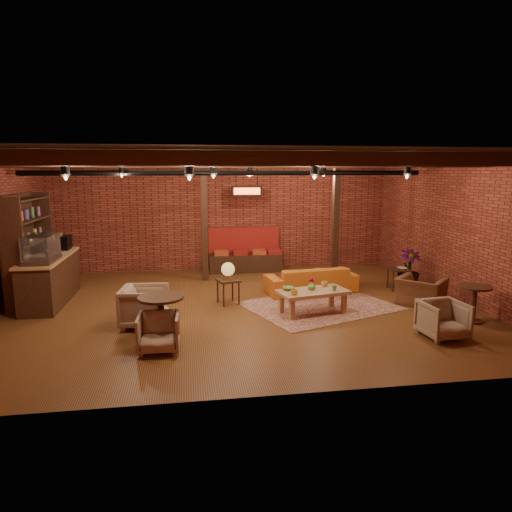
{
  "coord_description": "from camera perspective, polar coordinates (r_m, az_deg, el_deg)",
  "views": [
    {
      "loc": [
        -1.07,
        -9.44,
        2.91
      ],
      "look_at": [
        0.41,
        0.2,
        1.07
      ],
      "focal_mm": 32.0,
      "sensor_mm": 36.0,
      "label": 1
    }
  ],
  "objects": [
    {
      "name": "armchair_right",
      "position": [
        10.6,
        19.95,
        -3.64
      ],
      "size": [
        1.09,
        1.1,
        0.82
      ],
      "primitive_type": "imported",
      "rotation": [
        0.0,
        0.0,
        2.32
      ],
      "color": "brown",
      "rests_on": "floor"
    },
    {
      "name": "plant_counter",
      "position": [
        11.17,
        -23.83,
        1.03
      ],
      "size": [
        0.35,
        0.39,
        0.3
      ],
      "primitive_type": "imported",
      "color": "#337F33",
      "rests_on": "service_counter"
    },
    {
      "name": "round_table_left",
      "position": [
        7.98,
        -11.77,
        -6.77
      ],
      "size": [
        0.78,
        0.78,
        0.81
      ],
      "color": "black",
      "rests_on": "floor"
    },
    {
      "name": "post_left",
      "position": [
        12.12,
        -6.48,
        4.38
      ],
      "size": [
        0.16,
        0.16,
        3.2
      ],
      "primitive_type": "cube",
      "color": "black",
      "rests_on": "ground"
    },
    {
      "name": "service_sign",
      "position": [
        12.67,
        -1.16,
        8.11
      ],
      "size": [
        0.86,
        0.06,
        0.3
      ],
      "primitive_type": "cube",
      "color": "#F14D18",
      "rests_on": "ceiling"
    },
    {
      "name": "service_counter",
      "position": [
        11.08,
        -24.43,
        -1.3
      ],
      "size": [
        0.8,
        2.5,
        1.6
      ],
      "primitive_type": null,
      "color": "black",
      "rests_on": "ground"
    },
    {
      "name": "ceiling_spotlights",
      "position": [
        9.5,
        -2.31,
        10.34
      ],
      "size": [
        6.4,
        4.4,
        0.28
      ],
      "primitive_type": null,
      "color": "black",
      "rests_on": "ceiling"
    },
    {
      "name": "post_right",
      "position": [
        12.15,
        9.92,
        4.3
      ],
      "size": [
        0.16,
        0.16,
        3.2
      ],
      "primitive_type": "cube",
      "color": "black",
      "rests_on": "ground"
    },
    {
      "name": "ceiling_beams",
      "position": [
        9.51,
        -2.32,
        11.67
      ],
      "size": [
        9.8,
        6.4,
        0.22
      ],
      "primitive_type": null,
      "color": "black",
      "rests_on": "ceiling"
    },
    {
      "name": "wall_back",
      "position": [
        13.55,
        -4.18,
        5.07
      ],
      "size": [
        10.0,
        0.02,
        3.2
      ],
      "primitive_type": "cube",
      "color": "maroon",
      "rests_on": "ground"
    },
    {
      "name": "wall_front",
      "position": [
        5.7,
        2.31,
        -2.63
      ],
      "size": [
        10.0,
        0.02,
        3.2
      ],
      "primitive_type": "cube",
      "color": "maroon",
      "rests_on": "ground"
    },
    {
      "name": "armchair_a",
      "position": [
        8.9,
        -13.78,
        -5.89
      ],
      "size": [
        0.86,
        0.9,
        0.85
      ],
      "primitive_type": "imported",
      "rotation": [
        0.0,
        0.0,
        1.46
      ],
      "color": "#B7AC8E",
      "rests_on": "floor"
    },
    {
      "name": "shelving_hutch",
      "position": [
        11.22,
        -26.42,
        0.76
      ],
      "size": [
        0.52,
        2.0,
        2.4
      ],
      "primitive_type": null,
      "color": "black",
      "rests_on": "ground"
    },
    {
      "name": "floor",
      "position": [
        9.94,
        -2.19,
        -6.38
      ],
      "size": [
        10.0,
        10.0,
        0.0
      ],
      "primitive_type": "plane",
      "color": "#3B230E",
      "rests_on": "ground"
    },
    {
      "name": "side_table_lamp",
      "position": [
        10.01,
        -3.52,
        -2.07
      ],
      "size": [
        0.56,
        0.56,
        0.93
      ],
      "rotation": [
        0.0,
        0.0,
        0.29
      ],
      "color": "black",
      "rests_on": "floor"
    },
    {
      "name": "banquette",
      "position": [
        13.32,
        -1.38,
        0.22
      ],
      "size": [
        2.1,
        0.7,
        1.0
      ],
      "primitive_type": null,
      "color": "maroon",
      "rests_on": "ground"
    },
    {
      "name": "sofa",
      "position": [
        11.09,
        6.85,
        -2.95
      ],
      "size": [
        2.26,
        1.13,
        0.63
      ],
      "primitive_type": "imported",
      "rotation": [
        0.0,
        0.0,
        3.28
      ],
      "color": "#B65D19",
      "rests_on": "floor"
    },
    {
      "name": "ceiling",
      "position": [
        9.51,
        -2.32,
        12.39
      ],
      "size": [
        10.0,
        8.0,
        0.02
      ],
      "primitive_type": "cube",
      "color": "black",
      "rests_on": "wall_back"
    },
    {
      "name": "rug",
      "position": [
        10.1,
        7.94,
        -6.16
      ],
      "size": [
        3.62,
        3.21,
        0.01
      ],
      "primitive_type": "cube",
      "rotation": [
        0.0,
        0.0,
        0.36
      ],
      "color": "maroon",
      "rests_on": "floor"
    },
    {
      "name": "ceiling_pipe",
      "position": [
        11.1,
        -3.25,
        10.32
      ],
      "size": [
        9.6,
        0.12,
        0.12
      ],
      "primitive_type": "cylinder",
      "rotation": [
        0.0,
        1.57,
        0.0
      ],
      "color": "black",
      "rests_on": "ceiling"
    },
    {
      "name": "plant_tall",
      "position": [
        11.87,
        18.82,
        2.99
      ],
      "size": [
        1.92,
        1.92,
        2.89
      ],
      "primitive_type": "imported",
      "rotation": [
        0.0,
        0.0,
        -0.21
      ],
      "color": "#4C7F4C",
      "rests_on": "floor"
    },
    {
      "name": "armchair_b",
      "position": [
        7.69,
        -12.1,
        -9.1
      ],
      "size": [
        0.67,
        0.63,
        0.68
      ],
      "primitive_type": "imported",
      "rotation": [
        0.0,
        0.0,
        -0.02
      ],
      "color": "#B7AC8E",
      "rests_on": "floor"
    },
    {
      "name": "armchair_far",
      "position": [
        8.72,
        22.37,
        -7.15
      ],
      "size": [
        0.76,
        0.72,
        0.73
      ],
      "primitive_type": "imported",
      "rotation": [
        0.0,
        0.0,
        0.08
      ],
      "color": "#B7AC8E",
      "rests_on": "floor"
    },
    {
      "name": "wall_right",
      "position": [
        11.3,
        23.87,
        3.08
      ],
      "size": [
        0.02,
        8.0,
        3.2
      ],
      "primitive_type": "cube",
      "color": "maroon",
      "rests_on": "ground"
    },
    {
      "name": "coffee_table",
      "position": [
        9.46,
        7.01,
        -4.61
      ],
      "size": [
        1.54,
        0.99,
        0.74
      ],
      "rotation": [
        0.0,
        0.0,
        0.22
      ],
      "color": "#976C46",
      "rests_on": "floor"
    },
    {
      "name": "side_table_book",
      "position": [
        11.76,
        17.39,
        -1.68
      ],
      "size": [
        0.53,
        0.53,
        0.56
      ],
      "rotation": [
        0.0,
        0.0,
        -0.1
      ],
      "color": "black",
      "rests_on": "floor"
    },
    {
      "name": "round_table_right",
      "position": [
        9.8,
        25.63,
        -4.75
      ],
      "size": [
        0.62,
        0.62,
        0.72
      ],
      "color": "black",
      "rests_on": "floor"
    }
  ]
}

